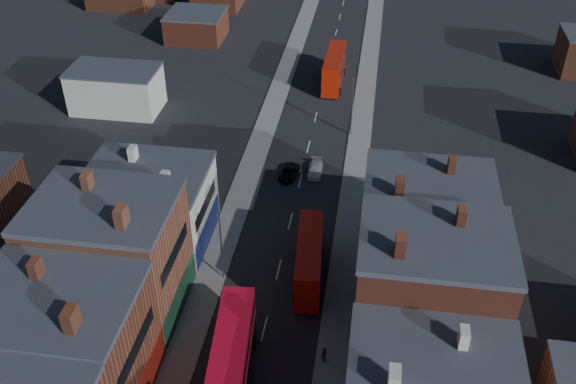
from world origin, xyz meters
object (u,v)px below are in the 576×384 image
(bus_0, at_px, (232,360))
(bus_1, at_px, (309,259))
(bus_2, at_px, (334,68))
(car_3, at_px, (315,169))
(ped_3, at_px, (324,354))
(car_2, at_px, (289,172))

(bus_0, bearing_deg, bus_1, 65.58)
(bus_2, height_order, car_3, bus_2)
(bus_0, height_order, ped_3, bus_0)
(bus_1, distance_m, car_2, 18.21)
(bus_0, bearing_deg, bus_2, 81.64)
(bus_0, xyz_separation_m, ped_3, (7.23, 3.25, -1.85))
(bus_0, height_order, car_2, bus_0)
(ped_3, bearing_deg, bus_2, 28.70)
(ped_3, bearing_deg, car_2, 38.85)
(car_2, distance_m, car_3, 3.30)
(car_3, bearing_deg, bus_0, -96.87)
(bus_1, bearing_deg, car_3, 90.27)
(bus_2, relative_size, car_2, 2.75)
(car_2, distance_m, ped_3, 28.62)
(bus_2, distance_m, car_3, 25.13)
(bus_0, distance_m, bus_1, 14.22)
(bus_1, xyz_separation_m, bus_2, (-1.64, 43.72, 0.21))
(bus_1, bearing_deg, bus_0, -113.56)
(bus_1, distance_m, bus_2, 43.75)
(bus_1, height_order, car_3, bus_1)
(car_2, bearing_deg, bus_2, 90.35)
(bus_1, distance_m, car_3, 18.82)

